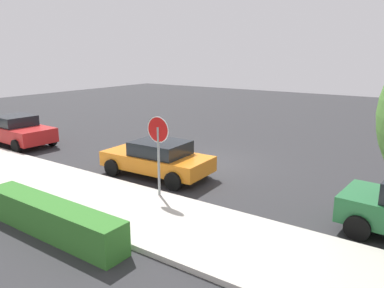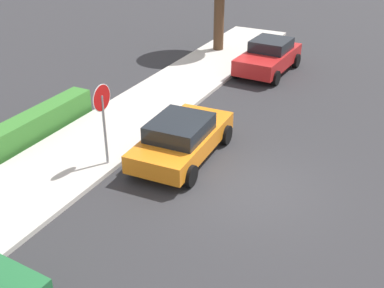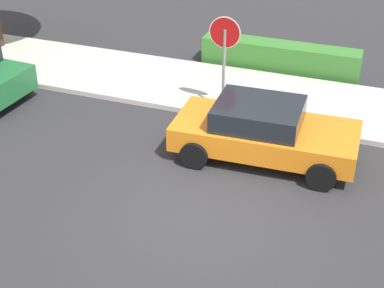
# 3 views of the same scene
# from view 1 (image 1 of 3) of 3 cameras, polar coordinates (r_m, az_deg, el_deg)

# --- Properties ---
(ground_plane) EXTENTS (60.00, 60.00, 0.00)m
(ground_plane) POSITION_cam_1_polar(r_m,az_deg,el_deg) (15.73, 2.35, -2.93)
(ground_plane) COLOR #2D2D30
(sidewalk_curb) EXTENTS (32.00, 3.13, 0.14)m
(sidewalk_curb) POSITION_cam_1_polar(r_m,az_deg,el_deg) (11.75, -12.28, -8.80)
(sidewalk_curb) COLOR beige
(sidewalk_curb) RESTS_ON ground_plane
(stop_sign) EXTENTS (0.81, 0.08, 2.65)m
(stop_sign) POSITION_cam_1_polar(r_m,az_deg,el_deg) (11.46, -5.16, 0.16)
(stop_sign) COLOR gray
(stop_sign) RESTS_ON ground_plane
(parked_car_orange) EXTENTS (4.20, 2.17, 1.35)m
(parked_car_orange) POSITION_cam_1_polar(r_m,az_deg,el_deg) (13.98, -5.26, -2.15)
(parked_car_orange) COLOR orange
(parked_car_orange) RESTS_ON ground_plane
(parked_car_red) EXTENTS (4.06, 2.17, 1.47)m
(parked_car_red) POSITION_cam_1_polar(r_m,az_deg,el_deg) (20.53, -24.94, 1.88)
(parked_car_red) COLOR red
(parked_car_red) RESTS_ON ground_plane
(front_yard_hedge) EXTENTS (4.78, 0.76, 0.85)m
(front_yard_hedge) POSITION_cam_1_polar(r_m,az_deg,el_deg) (10.29, -20.61, -10.59)
(front_yard_hedge) COLOR #387A2D
(front_yard_hedge) RESTS_ON ground_plane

